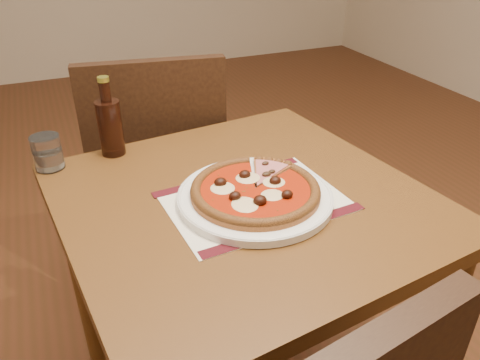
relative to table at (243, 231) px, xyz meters
name	(u,v)px	position (x,y,z in m)	size (l,w,h in m)	color
table	(243,231)	(0.00, 0.00, 0.00)	(0.89, 0.89, 0.75)	brown
chair_far	(158,166)	(-0.07, 0.61, -0.11)	(0.51, 0.51, 0.94)	black
placemat	(255,201)	(0.01, -0.03, 0.10)	(0.39, 0.28, 0.00)	silver
plate	(255,197)	(0.01, -0.03, 0.11)	(0.35, 0.35, 0.02)	white
pizza	(255,190)	(0.01, -0.03, 0.13)	(0.29, 0.29, 0.04)	#AF602A
ham_slice	(270,169)	(0.09, 0.04, 0.13)	(0.13, 0.14, 0.02)	#AF602A
water_glass	(47,152)	(-0.40, 0.31, 0.15)	(0.07, 0.07, 0.09)	white
bottle	(110,125)	(-0.24, 0.33, 0.18)	(0.06, 0.06, 0.21)	black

